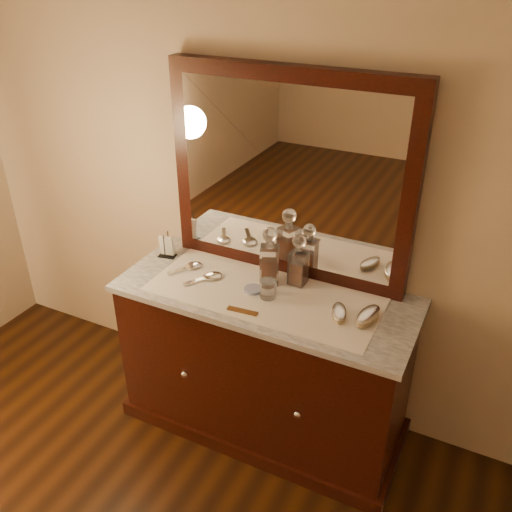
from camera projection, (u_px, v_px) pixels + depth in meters
name	position (u px, v px, depth m)	size (l,w,h in m)	color
dresser_cabinet	(265.00, 364.00, 2.81)	(1.40, 0.55, 0.82)	black
dresser_plinth	(264.00, 416.00, 2.99)	(1.46, 0.59, 0.08)	black
knob_left	(185.00, 374.00, 2.69)	(0.04, 0.04, 0.04)	silver
knob_right	(298.00, 414.00, 2.45)	(0.04, 0.04, 0.04)	silver
marble_top	(265.00, 295.00, 2.60)	(1.44, 0.59, 0.03)	white
mirror_frame	(289.00, 177.00, 2.54)	(1.20, 0.08, 1.00)	black
mirror_glass	(286.00, 179.00, 2.52)	(1.06, 0.01, 0.86)	white
lace_runner	(264.00, 294.00, 2.58)	(1.10, 0.45, 0.00)	white
pin_dish	(253.00, 289.00, 2.60)	(0.09, 0.09, 0.02)	white
comb	(242.00, 311.00, 2.45)	(0.14, 0.03, 0.01)	brown
napkin_rack	(167.00, 247.00, 2.88)	(0.10, 0.07, 0.14)	black
decanter_left	(270.00, 261.00, 2.62)	(0.12, 0.12, 0.30)	#943B15
decanter_right	(298.00, 265.00, 2.61)	(0.08, 0.08, 0.26)	#943B15
brush_near	(339.00, 313.00, 2.41)	(0.11, 0.16, 0.04)	#9A815E
brush_far	(368.00, 316.00, 2.38)	(0.10, 0.18, 0.05)	#9A815E
hand_mirror_outer	(190.00, 267.00, 2.79)	(0.13, 0.19, 0.02)	silver
hand_mirror_inner	(209.00, 277.00, 2.69)	(0.16, 0.20, 0.02)	silver
tumblers	(268.00, 289.00, 2.54)	(0.08, 0.08, 0.09)	white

